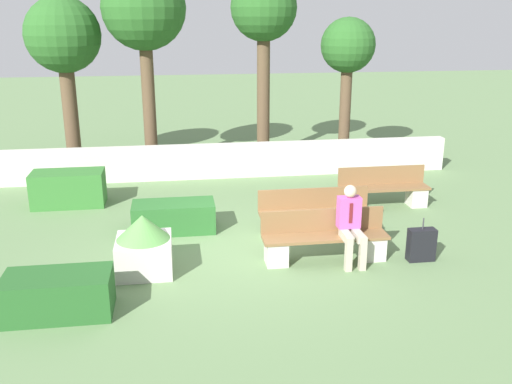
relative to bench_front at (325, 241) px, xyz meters
name	(u,v)px	position (x,y,z in m)	size (l,w,h in m)	color
ground_plane	(236,249)	(-1.45, 0.70, -0.34)	(60.00, 60.00, 0.00)	#607F51
perimeter_wall	(216,161)	(-1.45, 5.40, 0.09)	(12.26, 0.30, 0.87)	beige
bench_front	(325,241)	(0.00, 0.00, 0.00)	(2.16, 0.48, 0.86)	brown
bench_left_side	(315,217)	(0.13, 1.21, 0.00)	(2.17, 0.48, 0.86)	brown
bench_right_side	(384,192)	(2.00, 2.57, -0.01)	(1.96, 0.49, 0.86)	brown
person_seated_man	(351,221)	(0.40, -0.14, 0.40)	(0.38, 0.63, 1.34)	#B2A893
hedge_block_near_left	(174,217)	(-2.56, 1.76, -0.06)	(1.59, 0.73, 0.57)	#286028
hedge_block_near_right	(69,189)	(-4.84, 3.65, 0.04)	(1.55, 0.75, 0.77)	#33702D
hedge_block_mid_left	(58,295)	(-4.19, -1.26, -0.04)	(1.49, 0.77, 0.60)	#235623
planter_corner_left	(144,244)	(-3.05, -0.04, 0.14)	(0.89, 0.89, 0.99)	beige
suitcase	(421,245)	(1.64, -0.26, -0.06)	(0.46, 0.21, 0.77)	black
tree_leftmost	(63,40)	(-5.19, 6.83, 3.07)	(1.93, 1.93, 4.50)	brown
tree_center_left	(144,11)	(-3.11, 6.64, 3.76)	(2.15, 2.15, 5.28)	brown
tree_center_right	(264,14)	(0.06, 7.18, 3.69)	(1.81, 1.81, 5.12)	brown
tree_rightmost	(348,50)	(2.38, 6.90, 2.73)	(1.51, 1.51, 3.97)	brown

